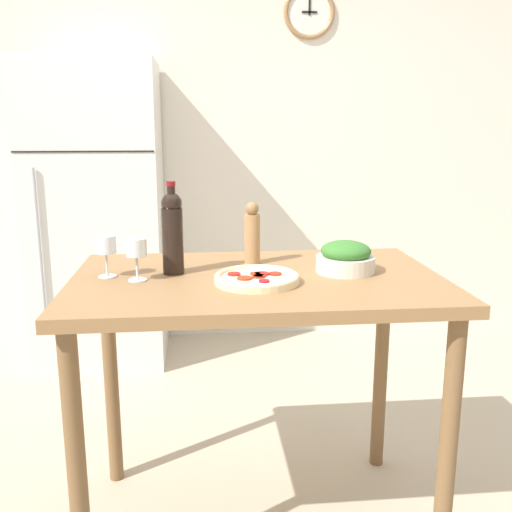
# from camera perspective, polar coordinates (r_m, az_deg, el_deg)

# --- Properties ---
(wall_back) EXTENTS (6.40, 0.08, 2.60)m
(wall_back) POSITION_cam_1_polar(r_m,az_deg,el_deg) (3.83, -2.91, 10.99)
(wall_back) COLOR silver
(wall_back) RESTS_ON ground_plane
(refrigerator) EXTENTS (0.76, 0.63, 1.80)m
(refrigerator) POSITION_cam_1_polar(r_m,az_deg,el_deg) (3.57, -15.56, 3.88)
(refrigerator) COLOR silver
(refrigerator) RESTS_ON ground_plane
(prep_counter) EXTENTS (1.23, 0.77, 0.94)m
(prep_counter) POSITION_cam_1_polar(r_m,az_deg,el_deg) (1.93, 0.11, -5.67)
(prep_counter) COLOR olive
(prep_counter) RESTS_ON ground_plane
(wine_bottle) EXTENTS (0.07, 0.07, 0.31)m
(wine_bottle) POSITION_cam_1_polar(r_m,az_deg,el_deg) (1.92, -8.36, 2.49)
(wine_bottle) COLOR black
(wine_bottle) RESTS_ON prep_counter
(wine_glass_near) EXTENTS (0.07, 0.07, 0.14)m
(wine_glass_near) POSITION_cam_1_polar(r_m,az_deg,el_deg) (1.86, -11.89, 0.60)
(wine_glass_near) COLOR silver
(wine_glass_near) RESTS_ON prep_counter
(wine_glass_far) EXTENTS (0.07, 0.07, 0.14)m
(wine_glass_far) POSITION_cam_1_polar(r_m,az_deg,el_deg) (1.93, -14.79, 0.88)
(wine_glass_far) COLOR silver
(wine_glass_far) RESTS_ON prep_counter
(pepper_mill) EXTENTS (0.06, 0.06, 0.23)m
(pepper_mill) POSITION_cam_1_polar(r_m,az_deg,el_deg) (2.05, -0.49, 2.18)
(pepper_mill) COLOR #AD7F51
(pepper_mill) RESTS_ON prep_counter
(salad_bowl) EXTENTS (0.20, 0.20, 0.11)m
(salad_bowl) POSITION_cam_1_polar(r_m,az_deg,el_deg) (1.96, 8.94, -0.18)
(salad_bowl) COLOR silver
(salad_bowl) RESTS_ON prep_counter
(homemade_pizza) EXTENTS (0.27, 0.27, 0.03)m
(homemade_pizza) POSITION_cam_1_polar(r_m,az_deg,el_deg) (1.82, 0.08, -2.22)
(homemade_pizza) COLOR beige
(homemade_pizza) RESTS_ON prep_counter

